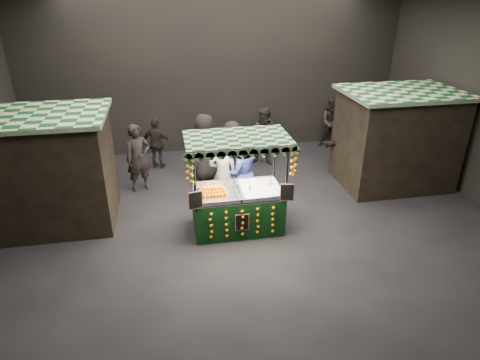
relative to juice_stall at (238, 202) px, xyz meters
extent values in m
plane|color=black|center=(0.22, 0.15, -0.69)|extent=(12.00, 12.00, 0.00)
cube|color=black|center=(0.22, 5.15, 1.81)|extent=(12.00, 0.10, 5.00)
cube|color=black|center=(0.22, -4.85, 1.81)|extent=(12.00, 0.10, 5.00)
cube|color=black|center=(-4.18, 1.15, 0.56)|extent=(2.80, 2.00, 2.50)
cube|color=#114F18|center=(-4.18, 1.15, 1.86)|extent=(3.00, 2.20, 0.10)
cube|color=black|center=(4.62, 1.65, 0.56)|extent=(2.80, 2.00, 2.50)
cube|color=#114F18|center=(4.62, 1.65, 1.86)|extent=(3.00, 2.20, 0.10)
cube|color=black|center=(-0.01, 0.04, -0.24)|extent=(1.96, 1.07, 0.89)
cube|color=silver|center=(-0.01, 0.04, 0.22)|extent=(1.96, 1.07, 0.04)
cylinder|color=black|center=(-0.96, -0.47, 0.38)|extent=(0.04, 0.04, 2.14)
cylinder|color=black|center=(0.94, -0.47, 0.38)|extent=(0.04, 0.04, 2.14)
cylinder|color=black|center=(-0.96, 0.54, 0.38)|extent=(0.04, 0.04, 2.14)
cylinder|color=black|center=(0.94, 0.54, 0.38)|extent=(0.04, 0.04, 2.14)
cube|color=#114F18|center=(-0.01, 0.04, 1.49)|extent=(2.18, 1.29, 0.07)
cube|color=silver|center=(0.53, 0.04, 0.28)|extent=(0.87, 0.96, 0.07)
cube|color=black|center=(-0.97, -0.53, 0.43)|extent=(0.30, 0.08, 0.39)
cube|color=black|center=(0.95, -0.53, 0.43)|extent=(0.30, 0.08, 0.39)
cube|color=black|center=(-0.01, -0.54, -0.20)|extent=(0.30, 0.02, 0.39)
imported|color=slate|center=(-0.19, 1.00, 0.24)|extent=(0.73, 0.52, 1.86)
imported|color=navy|center=(0.27, 1.11, 0.22)|extent=(0.98, 0.81, 1.81)
imported|color=black|center=(-2.23, 2.45, 0.23)|extent=(0.78, 0.64, 1.83)
imported|color=#2D2724|center=(1.48, 3.52, 0.21)|extent=(1.06, 0.96, 1.79)
imported|color=#2B2623|center=(-1.75, 3.84, 0.09)|extent=(0.99, 0.68, 1.56)
imported|color=#2E2725|center=(0.37, 3.01, 0.11)|extent=(1.18, 1.08, 1.60)
imported|color=black|center=(-0.42, 2.85, 0.26)|extent=(1.11, 1.02, 1.90)
imported|color=black|center=(3.49, 2.21, 0.12)|extent=(1.48, 1.30, 1.62)
imported|color=#292321|center=(1.72, 4.53, 0.07)|extent=(0.58, 0.66, 1.51)
imported|color=#292621|center=(4.08, 4.67, 0.16)|extent=(0.91, 0.77, 1.68)
camera|label=1|loc=(-1.42, -7.83, 4.38)|focal=30.60mm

